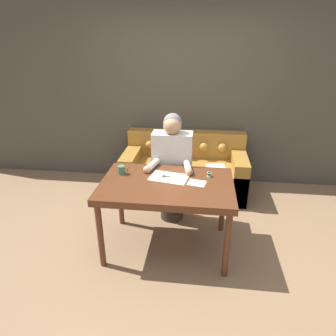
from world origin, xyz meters
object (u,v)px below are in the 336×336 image
(couch, at_px, (185,171))
(scissors, at_px, (168,176))
(dining_table, at_px, (167,190))
(thread_spool, at_px, (209,174))
(person, at_px, (172,168))
(mug, at_px, (122,170))

(couch, relative_size, scissors, 8.01)
(dining_table, bearing_deg, thread_spool, 24.40)
(scissors, bearing_deg, person, 89.83)
(dining_table, height_order, person, person)
(couch, bearing_deg, scissors, -95.10)
(thread_spool, bearing_deg, person, 138.46)
(person, distance_m, mug, 0.65)
(mug, bearing_deg, couch, 63.31)
(mug, height_order, thread_spool, mug)
(mug, bearing_deg, person, 40.61)
(person, bearing_deg, dining_table, -89.30)
(mug, bearing_deg, thread_spool, 2.71)
(thread_spool, bearing_deg, mug, -177.29)
(scissors, xyz_separation_m, mug, (-0.48, 0.01, 0.04))
(scissors, bearing_deg, dining_table, -86.49)
(dining_table, height_order, mug, mug)
(mug, bearing_deg, scissors, -1.40)
(dining_table, distance_m, mug, 0.53)
(dining_table, bearing_deg, mug, 163.59)
(scissors, bearing_deg, couch, 84.90)
(dining_table, xyz_separation_m, thread_spool, (0.41, 0.19, 0.10))
(scissors, relative_size, mug, 1.88)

